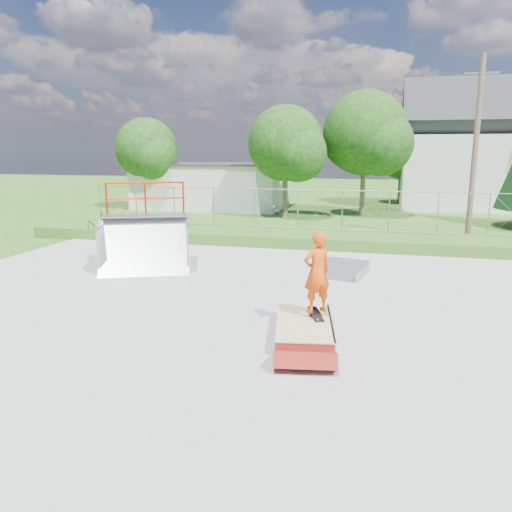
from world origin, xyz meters
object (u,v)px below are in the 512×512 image
(skater, at_px, (317,275))
(quarter_pipe, at_px, (144,228))
(grind_box, at_px, (304,329))
(flat_bank_ramp, at_px, (342,270))

(skater, bearing_deg, quarter_pipe, -74.51)
(skater, bearing_deg, grind_box, 23.08)
(grind_box, xyz_separation_m, quarter_pipe, (-6.24, 4.99, 1.27))
(grind_box, xyz_separation_m, flat_bank_ramp, (0.40, 5.62, 0.03))
(skater, bearing_deg, flat_bank_ramp, -131.08)
(flat_bank_ramp, height_order, skater, skater)
(flat_bank_ramp, bearing_deg, grind_box, -80.58)
(flat_bank_ramp, relative_size, skater, 0.83)
(quarter_pipe, height_order, skater, quarter_pipe)
(quarter_pipe, height_order, flat_bank_ramp, quarter_pipe)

